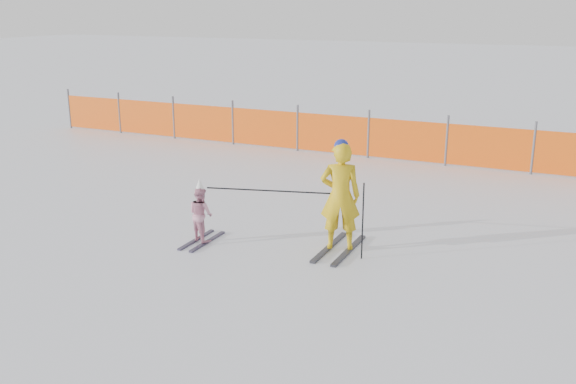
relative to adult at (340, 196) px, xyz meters
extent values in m
plane|color=white|center=(-0.72, -0.91, -0.91)|extent=(120.00, 120.00, 0.00)
cube|color=black|center=(-0.17, 0.00, -0.89)|extent=(0.09, 1.43, 0.04)
cube|color=black|center=(0.17, 0.00, -0.89)|extent=(0.09, 1.43, 0.04)
imported|color=gold|center=(0.00, 0.00, 0.00)|extent=(0.74, 0.61, 1.75)
sphere|color=navy|center=(0.00, 0.00, 0.80)|extent=(0.23, 0.23, 0.23)
cube|color=black|center=(-2.33, -0.61, -0.90)|extent=(0.09, 1.03, 0.03)
cube|color=black|center=(-2.11, -0.61, -0.90)|extent=(0.09, 1.03, 0.03)
imported|color=pink|center=(-2.22, -0.61, -0.43)|extent=(0.54, 0.49, 0.92)
cone|color=white|center=(-2.22, -0.61, 0.06)|extent=(0.19, 0.19, 0.24)
cylinder|color=black|center=(0.45, -0.20, -0.30)|extent=(0.02, 0.02, 1.23)
cylinder|color=black|center=(-1.11, -0.30, 0.03)|extent=(1.99, 0.56, 0.02)
cylinder|color=#595960|center=(-11.61, 6.44, -0.29)|extent=(0.06, 0.06, 1.25)
cylinder|color=#595960|center=(-9.61, 6.44, -0.29)|extent=(0.06, 0.06, 1.25)
cylinder|color=#595960|center=(-7.61, 6.44, -0.29)|extent=(0.06, 0.06, 1.25)
cylinder|color=#595960|center=(-5.61, 6.44, -0.29)|extent=(0.06, 0.06, 1.25)
cylinder|color=#595960|center=(-3.61, 6.44, -0.29)|extent=(0.06, 0.06, 1.25)
cylinder|color=#595960|center=(-1.61, 6.44, -0.29)|extent=(0.06, 0.06, 1.25)
cylinder|color=#595960|center=(0.39, 6.44, -0.29)|extent=(0.06, 0.06, 1.25)
cylinder|color=#595960|center=(2.39, 6.44, -0.29)|extent=(0.06, 0.06, 1.25)
cube|color=#FE5B0D|center=(-3.77, 6.44, -0.36)|extent=(15.68, 0.03, 1.00)
camera|label=1|loc=(3.33, -9.16, 2.91)|focal=40.00mm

